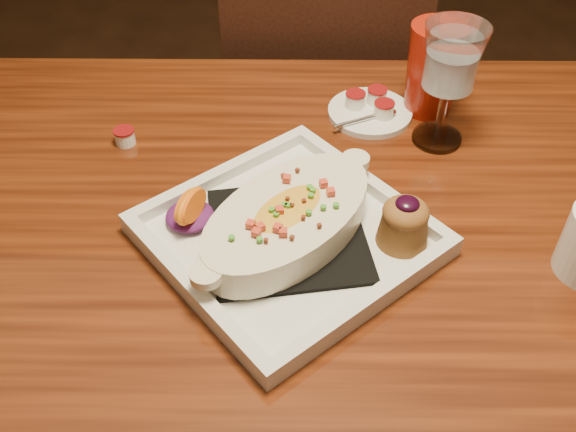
{
  "coord_description": "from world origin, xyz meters",
  "views": [
    {
      "loc": [
        -0.06,
        -0.62,
        1.36
      ],
      "look_at": [
        -0.07,
        0.01,
        0.77
      ],
      "focal_mm": 40.0,
      "sensor_mm": 36.0,
      "label": 1
    }
  ],
  "objects_px": {
    "goblet": "(451,65)",
    "saucer": "(370,110)",
    "table": "(334,277)",
    "red_tumbler": "(433,70)",
    "plate": "(294,226)",
    "chair_far": "(320,113)"
  },
  "relations": [
    {
      "from": "goblet",
      "to": "saucer",
      "type": "distance_m",
      "value": 0.17
    },
    {
      "from": "table",
      "to": "red_tumbler",
      "type": "xyz_separation_m",
      "value": [
        0.16,
        0.29,
        0.17
      ]
    },
    {
      "from": "plate",
      "to": "red_tumbler",
      "type": "height_order",
      "value": "red_tumbler"
    },
    {
      "from": "table",
      "to": "chair_far",
      "type": "height_order",
      "value": "chair_far"
    },
    {
      "from": "chair_far",
      "to": "plate",
      "type": "height_order",
      "value": "chair_far"
    },
    {
      "from": "saucer",
      "to": "red_tumbler",
      "type": "xyz_separation_m",
      "value": [
        0.1,
        0.02,
        0.06
      ]
    },
    {
      "from": "red_tumbler",
      "to": "plate",
      "type": "bearing_deg",
      "value": -125.15
    },
    {
      "from": "table",
      "to": "plate",
      "type": "xyz_separation_m",
      "value": [
        -0.06,
        -0.02,
        0.13
      ]
    },
    {
      "from": "goblet",
      "to": "red_tumbler",
      "type": "bearing_deg",
      "value": 92.2
    },
    {
      "from": "table",
      "to": "red_tumbler",
      "type": "relative_size",
      "value": 10.0
    },
    {
      "from": "chair_far",
      "to": "saucer",
      "type": "height_order",
      "value": "chair_far"
    },
    {
      "from": "plate",
      "to": "red_tumbler",
      "type": "distance_m",
      "value": 0.39
    },
    {
      "from": "chair_far",
      "to": "saucer",
      "type": "distance_m",
      "value": 0.44
    },
    {
      "from": "goblet",
      "to": "saucer",
      "type": "bearing_deg",
      "value": 146.22
    },
    {
      "from": "chair_far",
      "to": "table",
      "type": "bearing_deg",
      "value": 90.0
    },
    {
      "from": "plate",
      "to": "red_tumbler",
      "type": "bearing_deg",
      "value": 14.84
    },
    {
      "from": "plate",
      "to": "saucer",
      "type": "xyz_separation_m",
      "value": [
        0.12,
        0.3,
        -0.02
      ]
    },
    {
      "from": "chair_far",
      "to": "red_tumbler",
      "type": "relative_size",
      "value": 6.2
    },
    {
      "from": "table",
      "to": "goblet",
      "type": "distance_m",
      "value": 0.35
    },
    {
      "from": "table",
      "to": "chair_far",
      "type": "bearing_deg",
      "value": 90.0
    },
    {
      "from": "saucer",
      "to": "goblet",
      "type": "bearing_deg",
      "value": -33.78
    },
    {
      "from": "plate",
      "to": "saucer",
      "type": "relative_size",
      "value": 3.24
    }
  ]
}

